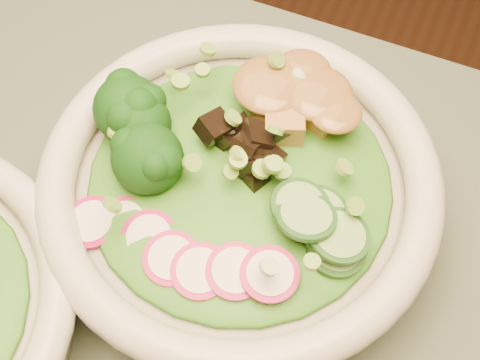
% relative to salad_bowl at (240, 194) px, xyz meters
% --- Properties ---
extents(salad_bowl, '(0.30, 0.30, 0.08)m').
position_rel_salad_bowl_xyz_m(salad_bowl, '(0.00, 0.00, 0.00)').
color(salad_bowl, beige).
rests_on(salad_bowl, dining_table).
extents(lettuce_bed, '(0.23, 0.23, 0.03)m').
position_rel_salad_bowl_xyz_m(lettuce_bed, '(-0.00, 0.00, 0.02)').
color(lettuce_bed, '#185F14').
rests_on(lettuce_bed, salad_bowl).
extents(broccoli_florets, '(0.09, 0.08, 0.05)m').
position_rel_salad_bowl_xyz_m(broccoli_florets, '(-0.07, 0.01, 0.04)').
color(broccoli_florets, black).
rests_on(broccoli_florets, salad_bowl).
extents(radish_slices, '(0.12, 0.05, 0.02)m').
position_rel_salad_bowl_xyz_m(radish_slices, '(-0.01, -0.07, 0.03)').
color(radish_slices, '#A90D51').
rests_on(radish_slices, salad_bowl).
extents(cucumber_slices, '(0.08, 0.08, 0.04)m').
position_rel_salad_bowl_xyz_m(cucumber_slices, '(0.07, -0.01, 0.04)').
color(cucumber_slices, '#8CBC68').
rests_on(cucumber_slices, salad_bowl).
extents(mushroom_heap, '(0.08, 0.08, 0.04)m').
position_rel_salad_bowl_xyz_m(mushroom_heap, '(0.00, 0.01, 0.04)').
color(mushroom_heap, black).
rests_on(mushroom_heap, salad_bowl).
extents(tofu_cubes, '(0.10, 0.07, 0.04)m').
position_rel_salad_bowl_xyz_m(tofu_cubes, '(0.01, 0.07, 0.04)').
color(tofu_cubes, '#A96E38').
rests_on(tofu_cubes, salad_bowl).
extents(peanut_sauce, '(0.08, 0.06, 0.02)m').
position_rel_salad_bowl_xyz_m(peanut_sauce, '(0.01, 0.07, 0.05)').
color(peanut_sauce, brown).
rests_on(peanut_sauce, tofu_cubes).
extents(scallion_garnish, '(0.21, 0.21, 0.03)m').
position_rel_salad_bowl_xyz_m(scallion_garnish, '(-0.00, 0.00, 0.05)').
color(scallion_garnish, '#71A339').
rests_on(scallion_garnish, salad_bowl).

